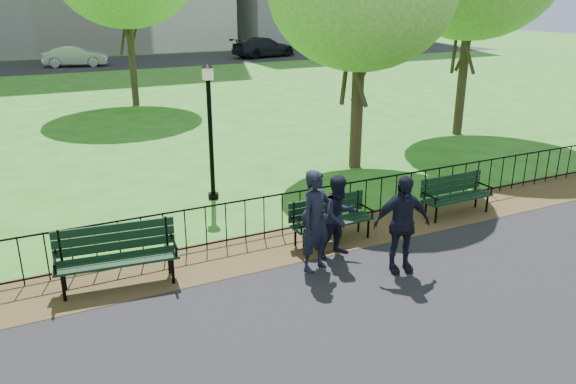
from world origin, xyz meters
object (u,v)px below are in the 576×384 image
park_bench_right_a (455,191)px  park_bench_main (322,216)px  lamppost (210,127)px  sedan_silver (75,56)px  person_left (316,221)px  person_mid (339,216)px  sedan_dark (264,47)px  person_right (401,224)px  park_bench_left_a (116,249)px

park_bench_right_a → park_bench_main: bearing=-178.7°
lamppost → sedan_silver: 29.12m
park_bench_right_a → person_left: 4.17m
sedan_silver → person_mid: bearing=-165.0°
park_bench_main → lamppost: bearing=105.6°
sedan_silver → sedan_dark: (13.95, -0.05, 0.07)m
park_bench_main → park_bench_right_a: park_bench_main is taller
person_right → sedan_dark: 36.28m
person_mid → park_bench_left_a: bearing=164.3°
lamppost → sedan_silver: size_ratio=0.77×
park_bench_left_a → park_bench_right_a: 7.26m
park_bench_main → person_right: 1.73m
person_right → lamppost: bearing=122.0°
sedan_silver → sedan_dark: 13.95m
person_left → person_right: size_ratio=1.04×
park_bench_right_a → lamppost: 5.68m
park_bench_main → person_left: 1.12m
sedan_dark → person_mid: bearing=146.2°
park_bench_right_a → person_left: bearing=-166.8°
park_bench_left_a → sedan_silver: 32.56m
park_bench_left_a → sedan_silver: bearing=91.0°
person_mid → person_right: person_right is taller
person_right → sedan_dark: bearing=82.8°
park_bench_main → park_bench_right_a: size_ratio=1.01×
person_left → person_right: bearing=-47.2°
lamppost → sedan_silver: lamppost is taller
sedan_dark → sedan_silver: bearing=77.8°
sedan_silver → park_bench_left_a: bearing=-171.8°
lamppost → person_mid: bearing=-75.2°
park_bench_right_a → person_mid: bearing=-169.2°
park_bench_main → park_bench_left_a: size_ratio=0.84×
person_right → person_mid: bearing=136.3°
park_bench_right_a → park_bench_left_a: bearing=179.5°
person_mid → park_bench_main: bearing=87.4°
park_bench_left_a → sedan_silver: sedan_silver is taller
sedan_dark → lamppost: bearing=141.9°
person_mid → person_right: bearing=-62.4°
person_left → sedan_dark: 36.12m
park_bench_main → person_right: (0.68, -1.56, 0.29)m
person_left → park_bench_left_a: bearing=143.7°
sedan_dark → park_bench_left_a: bearing=140.2°
person_mid → sedan_silver: bearing=85.7°
park_bench_left_a → lamppost: lamppost is taller
lamppost → person_mid: lamppost is taller
person_left → person_mid: person_left is taller
park_bench_main → lamppost: (-1.03, 3.43, 1.14)m
park_bench_main → park_bench_right_a: 3.42m
person_left → sedan_silver: bearing=70.9°
park_bench_left_a → person_left: size_ratio=1.11×
lamppost → person_left: size_ratio=1.75×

